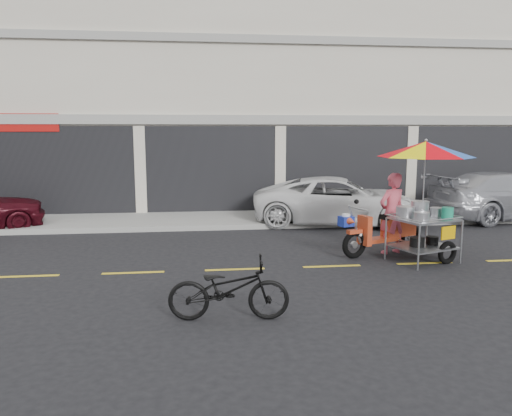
{
  "coord_description": "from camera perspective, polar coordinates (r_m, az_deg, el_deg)",
  "views": [
    {
      "loc": [
        -2.73,
        -9.68,
        2.77
      ],
      "look_at": [
        -1.5,
        0.6,
        1.15
      ],
      "focal_mm": 35.0,
      "sensor_mm": 36.0,
      "label": 1
    }
  ],
  "objects": [
    {
      "name": "white_pickup",
      "position": [
        14.99,
        9.47,
        0.83
      ],
      "size": [
        5.43,
        3.4,
        1.4
      ],
      "primitive_type": "imported",
      "rotation": [
        0.0,
        0.0,
        1.34
      ],
      "color": "silver",
      "rests_on": "ground"
    },
    {
      "name": "centerline",
      "position": [
        10.43,
        8.66,
        -6.59
      ],
      "size": [
        42.0,
        0.1,
        0.01
      ],
      "primitive_type": "cube",
      "color": "gold",
      "rests_on": "ground"
    },
    {
      "name": "food_vendor_rig",
      "position": [
        11.22,
        17.41,
        2.67
      ],
      "size": [
        3.04,
        2.54,
        2.6
      ],
      "rotation": [
        0.0,
        0.0,
        0.35
      ],
      "color": "black",
      "rests_on": "ground"
    },
    {
      "name": "ground",
      "position": [
        10.44,
        8.66,
        -6.61
      ],
      "size": [
        90.0,
        90.0,
        0.0
      ],
      "primitive_type": "plane",
      "color": "black"
    },
    {
      "name": "shophouse_block",
      "position": [
        21.07,
        8.68,
        12.79
      ],
      "size": [
        36.0,
        8.11,
        10.4
      ],
      "color": "beige",
      "rests_on": "ground"
    },
    {
      "name": "silver_pickup",
      "position": [
        17.42,
        26.76,
        1.26
      ],
      "size": [
        5.42,
        2.97,
        1.49
      ],
      "primitive_type": "imported",
      "rotation": [
        0.0,
        0.0,
        1.75
      ],
      "color": "#B5B6BE",
      "rests_on": "ground"
    },
    {
      "name": "near_bicycle",
      "position": [
        7.41,
        -3.14,
        -9.24
      ],
      "size": [
        1.82,
        0.76,
        0.93
      ],
      "primitive_type": "imported",
      "rotation": [
        0.0,
        0.0,
        1.49
      ],
      "color": "black",
      "rests_on": "ground"
    },
    {
      "name": "sidewalk",
      "position": [
        15.66,
        3.32,
        -1.03
      ],
      "size": [
        45.0,
        3.0,
        0.15
      ],
      "primitive_type": "cube",
      "color": "gray",
      "rests_on": "ground"
    }
  ]
}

